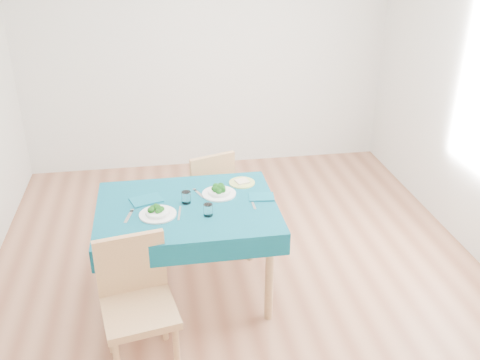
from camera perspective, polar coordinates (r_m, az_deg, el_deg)
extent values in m
cube|color=brown|center=(4.38, 0.00, -10.16)|extent=(4.00, 4.50, 0.02)
cube|color=silver|center=(5.89, -3.66, 13.99)|extent=(4.00, 0.02, 2.70)
cube|color=silver|center=(1.84, 12.00, -16.67)|extent=(4.00, 0.02, 2.70)
cube|color=#084758|center=(3.98, -5.45, -7.57)|extent=(1.26, 0.96, 0.76)
cube|color=#AC7F50|center=(3.34, -10.85, -12.02)|extent=(0.52, 0.55, 1.09)
cube|color=#AC7F50|center=(4.65, -3.81, -0.68)|extent=(0.51, 0.53, 0.98)
cube|color=silver|center=(3.72, -11.79, -3.83)|extent=(0.06, 0.17, 0.00)
cube|color=silver|center=(3.70, -6.48, -3.53)|extent=(0.04, 0.20, 0.00)
cube|color=silver|center=(3.94, -4.33, -1.50)|extent=(0.08, 0.16, 0.00)
cube|color=silver|center=(3.82, 1.32, -2.35)|extent=(0.02, 0.23, 0.00)
cube|color=#0B5062|center=(3.89, -9.97, -2.13)|extent=(0.25, 0.21, 0.01)
cube|color=#0B5062|center=(3.88, 2.30, -1.81)|extent=(0.20, 0.15, 0.01)
cylinder|color=white|center=(3.81, -5.76, -1.86)|extent=(0.07, 0.07, 0.09)
cylinder|color=white|center=(3.64, -3.42, -3.21)|extent=(0.07, 0.07, 0.08)
cylinder|color=#B9C761|center=(4.09, 0.21, -0.28)|extent=(0.20, 0.20, 0.01)
cube|color=beige|center=(4.09, 0.21, -0.13)|extent=(0.11, 0.11, 0.01)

